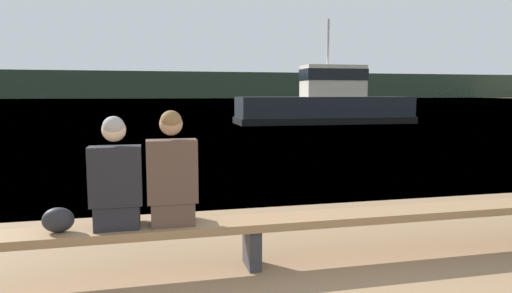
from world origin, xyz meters
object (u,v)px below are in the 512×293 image
Objects in this scene: bench_main at (252,227)px; tugboat_red at (326,105)px; person_left at (116,181)px; shopping_bag at (58,220)px; person_right at (172,176)px.

bench_main is 0.77× the size of tugboat_red.
bench_main is 1.35m from person_left.
tugboat_red is (10.55, 19.90, 0.44)m from shopping_bag.
person_right is (-0.75, 0.01, 0.53)m from bench_main.
shopping_bag is (-0.99, -0.01, -0.34)m from person_right.
bench_main is at bearing 157.10° from tugboat_red.
person_right is 0.11× the size of tugboat_red.
person_left is at bearing 179.87° from person_right.
tugboat_red is at bearing 63.19° from person_left.
person_left is 0.50m from person_right.
tugboat_red reaches higher than person_left.
person_right reaches higher than shopping_bag.
person_left is 0.10× the size of tugboat_red.
person_left is (-1.25, 0.01, 0.51)m from bench_main.
tugboat_red is at bearing 64.34° from person_right.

